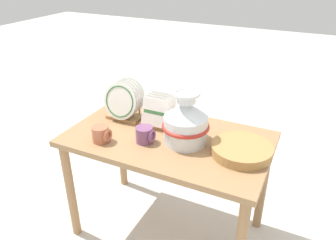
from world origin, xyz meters
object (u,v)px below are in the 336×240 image
Objects in this scene: wicker_charger_stack at (242,150)px; mug_plum_glaze at (145,135)px; dish_rack_square_plates at (159,115)px; dish_rack_round_plates at (124,103)px; mug_terracotta_glaze at (101,134)px; ceramic_vase at (186,121)px.

mug_plum_glaze reaches higher than wicker_charger_stack.
wicker_charger_stack is (0.55, -0.11, -0.04)m from dish_rack_square_plates.
dish_rack_round_plates is at bearing 173.53° from wicker_charger_stack.
wicker_charger_stack is at bearing -10.83° from dish_rack_square_plates.
dish_rack_square_plates reaches higher than wicker_charger_stack.
wicker_charger_stack is 3.06× the size of mug_terracotta_glaze.
mug_plum_glaze is at bearing 23.91° from mug_terracotta_glaze.
mug_plum_glaze is (0.27, -0.20, -0.07)m from dish_rack_round_plates.
dish_rack_square_plates is 0.68× the size of wicker_charger_stack.
ceramic_vase is at bearing 24.98° from mug_terracotta_glaze.
dish_rack_round_plates reaches higher than mug_plum_glaze.
ceramic_vase reaches higher than dish_rack_round_plates.
dish_rack_round_plates is 0.78× the size of wicker_charger_stack.
dish_rack_square_plates is at bearing 3.64° from dish_rack_round_plates.
dish_rack_square_plates is at bearing 95.87° from mug_plum_glaze.
ceramic_vase is 0.95× the size of wicker_charger_stack.
dish_rack_round_plates reaches higher than dish_rack_square_plates.
ceramic_vase is at bearing -26.91° from dish_rack_square_plates.
mug_terracotta_glaze is at bearing -156.09° from mug_plum_glaze.
dish_rack_square_plates is (-0.23, 0.12, -0.06)m from ceramic_vase.
wicker_charger_stack is (0.32, 0.01, -0.10)m from ceramic_vase.
ceramic_vase reaches higher than wicker_charger_stack.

